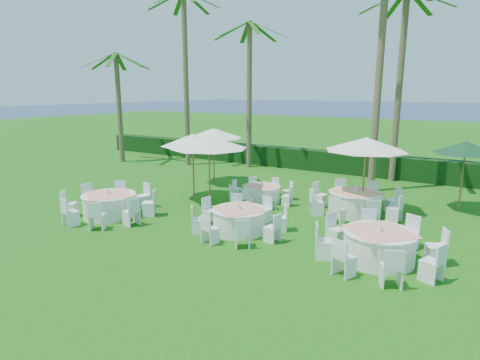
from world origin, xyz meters
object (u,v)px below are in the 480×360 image
(banquet_table_e, at_px, (262,193))
(umbrella_d, at_px, (366,144))
(banquet_table_f, at_px, (355,202))
(umbrella_a, at_px, (193,140))
(banquet_table_c, at_px, (379,245))
(umbrella_green, at_px, (466,148))
(umbrella_c, at_px, (213,133))
(umbrella_b, at_px, (209,142))
(banquet_table_b, at_px, (239,220))
(banquet_table_a, at_px, (109,205))

(banquet_table_e, bearing_deg, umbrella_d, 9.69)
(banquet_table_f, distance_m, umbrella_a, 7.14)
(banquet_table_c, relative_size, umbrella_a, 1.19)
(umbrella_d, xyz_separation_m, umbrella_green, (3.23, 2.17, -0.15))
(banquet_table_f, distance_m, umbrella_c, 8.11)
(umbrella_b, height_order, umbrella_d, umbrella_d)
(banquet_table_e, relative_size, umbrella_a, 0.97)
(banquet_table_f, height_order, umbrella_green, umbrella_green)
(banquet_table_b, bearing_deg, banquet_table_f, 55.94)
(umbrella_green, bearing_deg, banquet_table_b, -133.09)
(banquet_table_a, height_order, umbrella_green, umbrella_green)
(banquet_table_e, height_order, umbrella_a, umbrella_a)
(umbrella_b, bearing_deg, umbrella_green, 26.36)
(banquet_table_a, xyz_separation_m, umbrella_green, (11.26, 7.69, 2.08))
(banquet_table_b, bearing_deg, banquet_table_a, -167.82)
(banquet_table_b, xyz_separation_m, umbrella_a, (-3.89, 2.53, 2.19))
(banquet_table_f, bearing_deg, umbrella_a, -166.99)
(banquet_table_c, height_order, banquet_table_e, banquet_table_c)
(banquet_table_a, bearing_deg, umbrella_d, 34.48)
(banquet_table_e, relative_size, umbrella_b, 0.88)
(umbrella_a, bearing_deg, umbrella_green, 21.97)
(umbrella_c, bearing_deg, umbrella_d, -8.26)
(banquet_table_a, height_order, banquet_table_f, banquet_table_f)
(banquet_table_a, bearing_deg, banquet_table_b, 12.18)
(banquet_table_e, xyz_separation_m, banquet_table_f, (3.91, 0.35, 0.09))
(banquet_table_b, relative_size, banquet_table_e, 1.16)
(banquet_table_a, distance_m, umbrella_a, 4.39)
(banquet_table_a, xyz_separation_m, umbrella_a, (1.21, 3.63, 2.15))
(banquet_table_f, bearing_deg, banquet_table_c, -65.93)
(banquet_table_b, bearing_deg, banquet_table_e, 107.33)
(umbrella_c, bearing_deg, banquet_table_a, -91.37)
(banquet_table_b, distance_m, banquet_table_e, 3.89)
(banquet_table_a, xyz_separation_m, banquet_table_c, (9.66, 1.11, 0.00))
(umbrella_a, relative_size, umbrella_green, 1.03)
(banquet_table_c, height_order, umbrella_green, umbrella_green)
(banquet_table_c, distance_m, umbrella_d, 5.20)
(banquet_table_b, xyz_separation_m, banquet_table_e, (-1.16, 3.72, -0.05))
(umbrella_c, bearing_deg, umbrella_a, -70.91)
(banquet_table_a, height_order, banquet_table_b, banquet_table_a)
(umbrella_d, bearing_deg, umbrella_b, -158.45)
(umbrella_c, height_order, umbrella_green, umbrella_c)
(banquet_table_a, height_order, umbrella_d, umbrella_d)
(banquet_table_f, bearing_deg, banquet_table_a, -146.63)
(umbrella_a, bearing_deg, banquet_table_f, 13.01)
(banquet_table_b, xyz_separation_m, umbrella_d, (2.93, 4.42, 2.26))
(umbrella_a, bearing_deg, banquet_table_a, -108.38)
(banquet_table_b, distance_m, umbrella_green, 9.26)
(umbrella_c, xyz_separation_m, umbrella_green, (11.10, 1.03, -0.04))
(umbrella_a, xyz_separation_m, umbrella_c, (-1.05, 3.03, -0.04))
(banquet_table_a, xyz_separation_m, banquet_table_e, (3.94, 4.82, -0.09))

